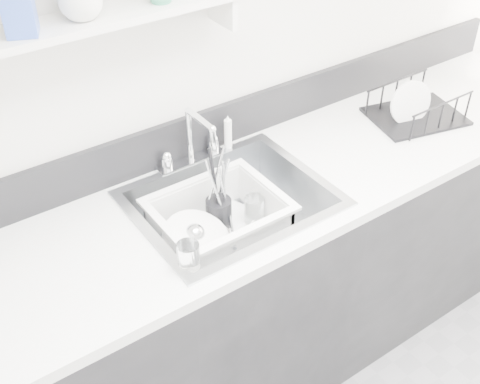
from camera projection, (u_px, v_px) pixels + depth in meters
counter_run at (232, 295)px, 2.25m from camera, size 3.20×0.62×0.92m
backsplash at (184, 138)px, 2.12m from camera, size 3.20×0.02×0.16m
sink at (232, 220)px, 2.03m from camera, size 0.64×0.52×0.20m
faucet at (192, 150)px, 2.10m from camera, size 0.26×0.18×0.23m
side_sprayer at (228, 132)px, 2.17m from camera, size 0.03×0.03×0.14m
wall_shelf at (73, 27)px, 1.60m from camera, size 1.00×0.16×0.12m
wash_tub at (219, 222)px, 2.01m from camera, size 0.52×0.47×0.16m
plate_stack at (199, 246)px, 1.97m from camera, size 0.28×0.27×0.11m
utensil_cup at (219, 211)px, 2.06m from camera, size 0.09×0.09×0.30m
ladle at (216, 237)px, 1.99m from camera, size 0.30×0.23×0.08m
tumbler_in_tub at (254, 209)px, 2.09m from camera, size 0.09×0.09×0.10m
tumbler_counter at (188, 257)px, 1.69m from camera, size 0.08×0.08×0.09m
dish_rack at (418, 104)px, 2.35m from camera, size 0.41×0.34×0.12m
bowl_small at (263, 230)px, 2.06m from camera, size 0.11×0.11×0.03m
soap_bottle_b at (16, 1)px, 1.47m from camera, size 0.10×0.10×0.17m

